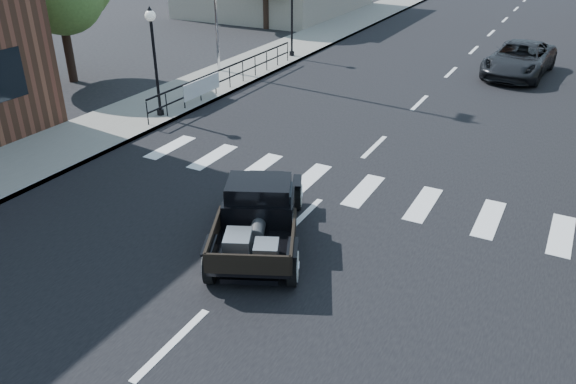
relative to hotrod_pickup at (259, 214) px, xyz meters
The scene contains 10 objects.
ground 0.97m from the hotrod_pickup, 57.00° to the right, with size 120.00×120.00×0.00m, color black.
road 14.50m from the hotrod_pickup, 88.65° to the left, with size 14.00×80.00×0.02m, color black.
road_markings 9.51m from the hotrod_pickup, 87.93° to the left, with size 12.00×60.00×0.06m, color silver, non-canonical shape.
sidewalk_left 16.63m from the hotrod_pickup, 119.41° to the left, with size 3.00×80.00×0.15m, color gray.
railing 11.75m from the hotrod_pickup, 126.30° to the left, with size 0.08×10.00×1.00m, color black, non-canonical shape.
banner 10.16m from the hotrod_pickup, 132.62° to the left, with size 0.04×2.20×0.60m, color silver, non-canonical shape.
lamp_post_b 9.18m from the hotrod_pickup, 142.98° to the left, with size 0.36×0.36×3.68m, color black, non-canonical shape.
lamp_post_c 17.14m from the hotrod_pickup, 115.13° to the left, with size 0.36×0.36×3.68m, color black, non-canonical shape.
hotrod_pickup is the anchor object (origin of this frame).
second_car 17.63m from the hotrod_pickup, 80.09° to the left, with size 2.37×5.15×1.43m, color black.
Camera 1 is at (5.21, -8.58, 6.69)m, focal length 35.00 mm.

